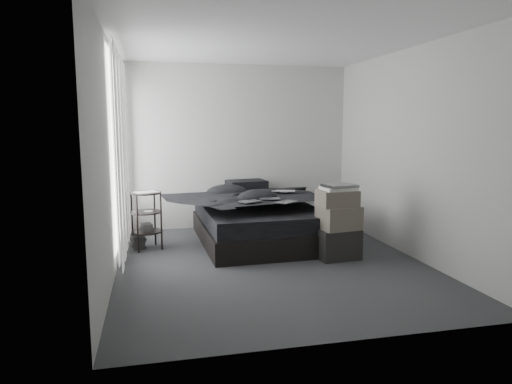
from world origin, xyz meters
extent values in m
cube|color=#373739|center=(0.00, 0.00, 0.00)|extent=(3.60, 4.20, 0.01)
cube|color=white|center=(0.00, 0.00, 2.60)|extent=(3.60, 4.20, 0.01)
cube|color=beige|center=(0.00, 2.10, 1.30)|extent=(3.60, 0.01, 2.60)
cube|color=beige|center=(0.00, -2.10, 1.30)|extent=(3.60, 0.01, 2.60)
cube|color=beige|center=(-1.80, 0.00, 1.30)|extent=(0.01, 4.20, 2.60)
cube|color=beige|center=(1.80, 0.00, 1.30)|extent=(0.01, 4.20, 2.60)
cube|color=white|center=(-1.78, 0.90, 1.35)|extent=(0.02, 2.00, 2.30)
cube|color=white|center=(-1.73, 0.90, 1.28)|extent=(0.06, 2.12, 2.48)
cube|color=black|center=(0.08, 1.02, 0.14)|extent=(1.66, 2.16, 0.29)
cube|color=black|center=(0.08, 1.02, 0.40)|extent=(1.60, 2.09, 0.23)
imported|color=black|center=(0.08, 0.97, 0.63)|extent=(1.61, 1.85, 0.25)
cube|color=black|center=(0.00, 1.84, 0.58)|extent=(0.65, 0.45, 0.14)
cube|color=black|center=(0.08, 1.82, 0.72)|extent=(0.64, 0.49, 0.13)
imported|color=silver|center=(0.47, 1.08, 0.77)|extent=(0.38, 0.30, 0.03)
cube|color=black|center=(-0.16, 0.45, 0.76)|extent=(0.31, 0.27, 0.01)
cube|color=black|center=(0.15, 0.61, 0.77)|extent=(0.29, 0.22, 0.01)
cube|color=black|center=(0.29, 0.31, 0.77)|extent=(0.32, 0.30, 0.01)
cylinder|color=black|center=(-1.46, 0.98, 0.38)|extent=(0.50, 0.50, 0.76)
cube|color=white|center=(-1.45, 0.98, 0.77)|extent=(0.36, 0.32, 0.02)
cube|color=black|center=(-1.58, 1.04, 0.08)|extent=(0.21, 0.26, 0.16)
cube|color=black|center=(0.86, 0.01, 0.19)|extent=(0.54, 0.44, 0.37)
cube|color=#63594E|center=(0.87, 0.00, 0.52)|extent=(0.53, 0.44, 0.29)
cube|color=#63594E|center=(0.85, 0.01, 0.76)|extent=(0.46, 0.38, 0.20)
cube|color=silver|center=(0.86, 0.01, 0.88)|extent=(0.41, 0.34, 0.04)
cube|color=silver|center=(0.87, 0.00, 0.92)|extent=(0.42, 0.36, 0.04)
camera|label=1|loc=(-1.35, -5.17, 1.65)|focal=32.00mm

